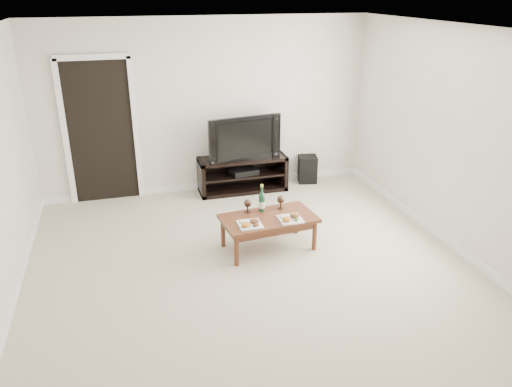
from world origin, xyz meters
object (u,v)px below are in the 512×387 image
Objects in this scene: coffee_table at (268,233)px; television at (242,136)px; subwoofer at (307,169)px; media_console at (243,174)px.

television is at bearing 85.30° from coffee_table.
subwoofer is 0.39× the size of coffee_table.
coffee_table is (-1.27, -1.99, -0.01)m from subwoofer.
coffee_table is at bearing -104.02° from television.
coffee_table is at bearing -94.70° from media_console.
television reaches higher than subwoofer.
television is 2.01m from coffee_table.
media_console is at bearing -162.30° from subwoofer.
media_console is 3.13× the size of subwoofer.
coffee_table is at bearing -110.00° from subwoofer.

